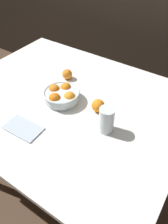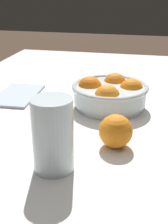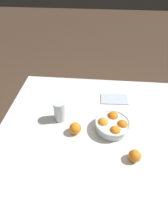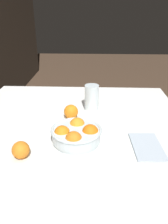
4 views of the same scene
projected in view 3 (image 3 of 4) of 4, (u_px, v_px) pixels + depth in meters
name	position (u px, v px, depth m)	size (l,w,h in m)	color
ground_plane	(101.00, 183.00, 1.64)	(12.00, 12.00, 0.00)	#4C3828
dining_table	(109.00, 138.00, 1.16)	(1.45, 1.16, 0.76)	white
fruit_bowl	(112.00, 125.00, 1.10)	(0.22, 0.22, 0.09)	silver
juice_glass	(60.00, 112.00, 1.15)	(0.08, 0.08, 0.15)	#F4A314
orange_loose_near_bowl	(135.00, 156.00, 0.95)	(0.07, 0.07, 0.07)	orange
orange_loose_front	(75.00, 128.00, 1.08)	(0.08, 0.08, 0.08)	orange
napkin	(114.00, 99.00, 1.34)	(0.21, 0.12, 0.01)	silver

